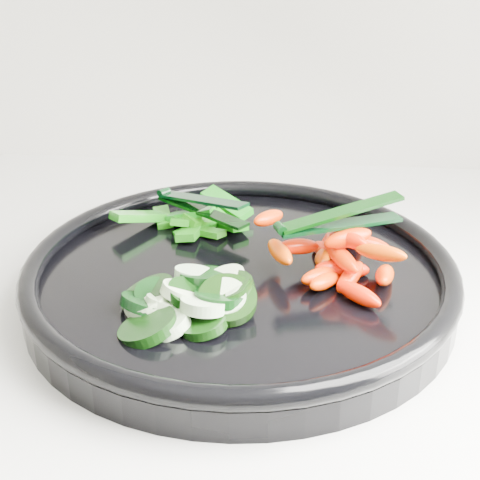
{
  "coord_description": "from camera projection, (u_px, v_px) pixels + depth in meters",
  "views": [
    {
      "loc": [
        0.1,
        1.14,
        1.24
      ],
      "look_at": [
        0.05,
        1.64,
        0.99
      ],
      "focal_mm": 50.0,
      "sensor_mm": 36.0,
      "label": 1
    }
  ],
  "objects": [
    {
      "name": "pepper_pile",
      "position": [
        194.0,
        219.0,
        0.66
      ],
      "size": [
        0.14,
        0.1,
        0.04
      ],
      "color": "#09680F",
      "rests_on": "veggie_tray"
    },
    {
      "name": "tong_pepper",
      "position": [
        199.0,
        204.0,
        0.65
      ],
      "size": [
        0.1,
        0.08,
        0.02
      ],
      "color": "black",
      "rests_on": "pepper_pile"
    },
    {
      "name": "tong_carrot",
      "position": [
        337.0,
        219.0,
        0.56
      ],
      "size": [
        0.11,
        0.06,
        0.02
      ],
      "color": "black",
      "rests_on": "carrot_pile"
    },
    {
      "name": "carrot_pile",
      "position": [
        338.0,
        252.0,
        0.58
      ],
      "size": [
        0.13,
        0.16,
        0.05
      ],
      "color": "#E33600",
      "rests_on": "veggie_tray"
    },
    {
      "name": "veggie_tray",
      "position": [
        240.0,
        276.0,
        0.58
      ],
      "size": [
        0.4,
        0.4,
        0.04
      ],
      "color": "black",
      "rests_on": "counter"
    },
    {
      "name": "cucumber_pile",
      "position": [
        186.0,
        300.0,
        0.52
      ],
      "size": [
        0.12,
        0.12,
        0.04
      ],
      "color": "black",
      "rests_on": "veggie_tray"
    }
  ]
}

